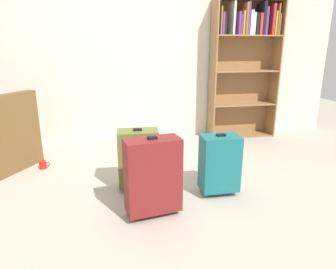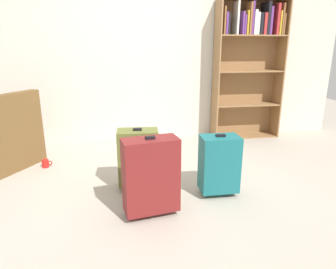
{
  "view_description": "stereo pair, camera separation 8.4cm",
  "coord_description": "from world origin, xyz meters",
  "px_view_note": "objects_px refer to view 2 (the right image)",
  "views": [
    {
      "loc": [
        -0.56,
        -2.73,
        1.41
      ],
      "look_at": [
        -0.02,
        0.11,
        0.55
      ],
      "focal_mm": 32.02,
      "sensor_mm": 36.0,
      "label": 1
    },
    {
      "loc": [
        -0.48,
        -2.74,
        1.41
      ],
      "look_at": [
        -0.02,
        0.11,
        0.55
      ],
      "focal_mm": 32.02,
      "sensor_mm": 36.0,
      "label": 2
    }
  ],
  "objects_px": {
    "armchair": "(3,141)",
    "suitcase_olive": "(138,157)",
    "suitcase_dark_red": "(151,175)",
    "bookshelf": "(249,56)",
    "suitcase_teal": "(219,164)",
    "mug": "(46,163)"
  },
  "relations": [
    {
      "from": "armchair",
      "to": "suitcase_olive",
      "type": "distance_m",
      "value": 1.79
    },
    {
      "from": "suitcase_dark_red",
      "to": "suitcase_olive",
      "type": "relative_size",
      "value": 1.12
    },
    {
      "from": "bookshelf",
      "to": "armchair",
      "type": "relative_size",
      "value": 2.13
    },
    {
      "from": "suitcase_dark_red",
      "to": "suitcase_teal",
      "type": "relative_size",
      "value": 1.15
    },
    {
      "from": "bookshelf",
      "to": "armchair",
      "type": "bearing_deg",
      "value": -167.59
    },
    {
      "from": "bookshelf",
      "to": "armchair",
      "type": "distance_m",
      "value": 3.59
    },
    {
      "from": "bookshelf",
      "to": "suitcase_dark_red",
      "type": "height_order",
      "value": "bookshelf"
    },
    {
      "from": "armchair",
      "to": "mug",
      "type": "height_order",
      "value": "armchair"
    },
    {
      "from": "armchair",
      "to": "mug",
      "type": "xyz_separation_m",
      "value": [
        0.49,
        -0.14,
        -0.27
      ]
    },
    {
      "from": "armchair",
      "to": "suitcase_olive",
      "type": "bearing_deg",
      "value": -28.71
    },
    {
      "from": "suitcase_teal",
      "to": "suitcase_olive",
      "type": "relative_size",
      "value": 0.97
    },
    {
      "from": "suitcase_dark_red",
      "to": "bookshelf",
      "type": "bearing_deg",
      "value": 50.93
    },
    {
      "from": "bookshelf",
      "to": "suitcase_olive",
      "type": "distance_m",
      "value": 2.59
    },
    {
      "from": "armchair",
      "to": "suitcase_dark_red",
      "type": "distance_m",
      "value": 2.16
    },
    {
      "from": "bookshelf",
      "to": "armchair",
      "type": "height_order",
      "value": "bookshelf"
    },
    {
      "from": "armchair",
      "to": "suitcase_teal",
      "type": "bearing_deg",
      "value": -25.71
    },
    {
      "from": "bookshelf",
      "to": "suitcase_dark_red",
      "type": "distance_m",
      "value": 2.89
    },
    {
      "from": "mug",
      "to": "suitcase_olive",
      "type": "relative_size",
      "value": 0.19
    },
    {
      "from": "armchair",
      "to": "mug",
      "type": "distance_m",
      "value": 0.58
    },
    {
      "from": "armchair",
      "to": "suitcase_teal",
      "type": "distance_m",
      "value": 2.59
    },
    {
      "from": "bookshelf",
      "to": "suitcase_olive",
      "type": "xyz_separation_m",
      "value": [
        -1.81,
        -1.6,
        -0.93
      ]
    },
    {
      "from": "bookshelf",
      "to": "suitcase_dark_red",
      "type": "xyz_separation_m",
      "value": [
        -1.73,
        -2.14,
        -0.89
      ]
    }
  ]
}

